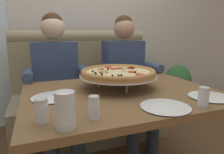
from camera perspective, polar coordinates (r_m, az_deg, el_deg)
back_wall_with_window at (r=2.72m, az=-10.43°, el=18.45°), size 6.00×0.12×2.80m
booth_bench at (r=2.26m, az=-6.79°, el=-5.85°), size 1.54×0.78×1.13m
dining_table at (r=1.33m, az=2.86°, el=-7.55°), size 1.22×0.93×0.73m
diner_left at (r=1.87m, az=-15.39°, el=-0.11°), size 0.54×0.64×1.27m
diner_right at (r=2.05m, az=4.29°, el=1.34°), size 0.54×0.64×1.27m
pizza at (r=1.37m, az=1.77°, el=1.18°), size 0.53×0.53×0.14m
shaker_parmesan at (r=0.89m, az=-5.07°, el=-9.04°), size 0.05×0.05×0.10m
shaker_oregano at (r=1.12m, az=24.39°, el=-5.58°), size 0.05×0.05×0.10m
shaker_pepper_flakes at (r=0.90m, az=-19.17°, el=-9.48°), size 0.06×0.06×0.10m
plate_near_left at (r=1.31m, az=25.96°, el=-4.76°), size 0.24×0.24×0.02m
plate_near_right at (r=1.22m, az=-16.38°, el=-5.19°), size 0.24×0.24×0.02m
plate_far_side at (r=1.06m, az=14.82°, el=-7.81°), size 0.25×0.25×0.02m
drinking_glass at (r=0.82m, az=-13.04°, el=-9.66°), size 0.08×0.08×0.15m
potted_plant at (r=2.81m, az=17.94°, el=-2.99°), size 0.36×0.36×0.70m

